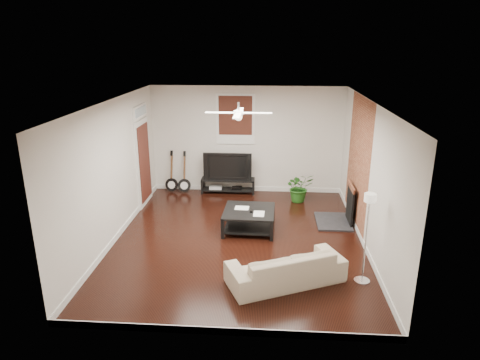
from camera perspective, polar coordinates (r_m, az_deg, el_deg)
The scene contains 14 objects.
room at distance 8.30m, azimuth -0.19°, elevation 0.78°, with size 5.01×6.01×2.81m.
brick_accent at distance 9.43m, azimuth 15.54°, elevation 2.25°, with size 0.02×2.20×2.80m, color brown.
fireplace at distance 9.67m, azimuth 13.40°, elevation -3.07°, with size 0.80×1.10×0.92m, color black.
window_back at distance 11.07m, azimuth -0.62°, elevation 8.14°, with size 1.00×0.06×1.30m, color black.
door_left at distance 10.59m, azimuth -12.83°, elevation 3.34°, with size 0.08×1.00×2.50m, color white.
tv_stand at distance 11.34m, azimuth -1.61°, elevation -0.77°, with size 1.41×0.38×0.39m, color black.
tv at distance 11.19m, azimuth -1.63°, elevation 1.98°, with size 1.26×0.17×0.73m, color black.
coffee_table at distance 9.16m, azimuth 1.22°, elevation -5.35°, with size 1.07×1.07×0.45m, color black.
sofa at distance 7.29m, azimuth 6.15°, elevation -11.48°, with size 1.95×0.76×0.57m, color tan.
floor_lamp at distance 7.32m, azimuth 16.52°, elevation -7.57°, with size 0.26×0.26×1.59m, color silver, non-canonical shape.
potted_plant at distance 10.79m, azimuth 7.96°, elevation -0.96°, with size 0.67×0.58×0.75m, color #24601B.
guitar_left at distance 11.45m, azimuth -9.23°, elevation 1.08°, with size 0.35×0.24×1.12m, color black, non-canonical shape.
guitar_right at distance 11.35m, azimuth -7.54°, elevation 1.00°, with size 0.35×0.24×1.12m, color black, non-canonical shape.
ceiling_fan at distance 8.02m, azimuth -0.20°, elevation 8.99°, with size 1.24×1.24×0.32m, color white, non-canonical shape.
Camera 1 is at (0.59, -7.90, 3.88)m, focal length 31.86 mm.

